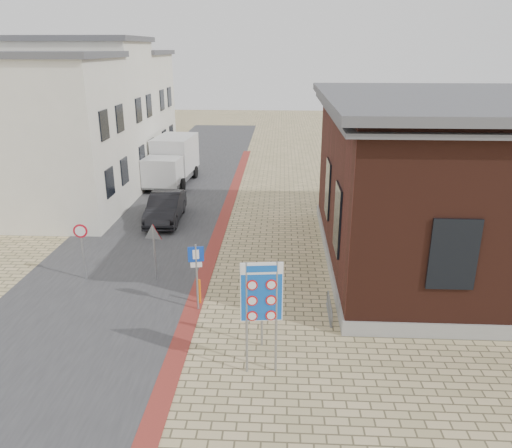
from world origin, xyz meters
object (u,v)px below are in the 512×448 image
(parking_sign, at_px, (196,266))
(bollard, at_px, (200,292))
(border_sign, at_px, (262,294))
(essen_sign, at_px, (262,307))
(sedan, at_px, (165,207))
(box_truck, at_px, (172,160))

(parking_sign, relative_size, bollard, 2.62)
(border_sign, distance_m, essen_sign, 1.65)
(sedan, xyz_separation_m, parking_sign, (3.14, -9.10, 0.89))
(essen_sign, xyz_separation_m, parking_sign, (-2.26, 2.06, 0.31))
(bollard, bearing_deg, parking_sign, -90.00)
(sedan, distance_m, essen_sign, 12.42)
(parking_sign, bearing_deg, bollard, 78.14)
(sedan, relative_size, border_sign, 1.35)
(sedan, xyz_separation_m, bollard, (3.14, -8.66, -0.27))
(parking_sign, height_order, bollard, parking_sign)
(sedan, relative_size, parking_sign, 1.85)
(box_truck, relative_size, parking_sign, 2.44)
(box_truck, distance_m, essen_sign, 19.87)
(border_sign, xyz_separation_m, essen_sign, (-0.04, 1.26, -1.06))
(essen_sign, bearing_deg, sedan, 122.19)
(border_sign, xyz_separation_m, parking_sign, (-2.30, 3.32, -0.76))
(border_sign, distance_m, parking_sign, 4.11)
(sedan, height_order, essen_sign, essen_sign)
(bollard, bearing_deg, essen_sign, -47.83)
(sedan, bearing_deg, essen_sign, -66.63)
(parking_sign, bearing_deg, essen_sign, -54.15)
(bollard, bearing_deg, border_sign, -58.55)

